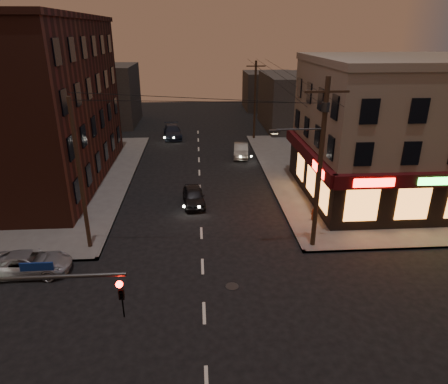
{
  "coord_description": "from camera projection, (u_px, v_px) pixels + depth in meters",
  "views": [
    {
      "loc": [
        -0.11,
        -15.29,
        12.37
      ],
      "look_at": [
        1.44,
        7.21,
        3.2
      ],
      "focal_mm": 32.0,
      "sensor_mm": 36.0,
      "label": 1
    }
  ],
  "objects": [
    {
      "name": "brick_apartment",
      "position": [
        22.0,
        105.0,
        32.93
      ],
      "size": [
        12.0,
        20.0,
        13.0
      ],
      "primitive_type": "cube",
      "color": "#431E15",
      "rests_on": "sidewalk_nw"
    },
    {
      "name": "utility_pole_far",
      "position": [
        255.0,
        101.0,
        47.05
      ],
      "size": [
        0.26,
        0.26,
        9.0
      ],
      "primitive_type": "cylinder",
      "color": "#382619",
      "rests_on": "sidewalk_ne"
    },
    {
      "name": "fire_hydrant",
      "position": [
        314.0,
        214.0,
        27.53
      ],
      "size": [
        0.36,
        0.36,
        0.83
      ],
      "rotation": [
        0.0,
        0.0,
        -0.1
      ],
      "color": "maroon",
      "rests_on": "sidewalk_ne"
    },
    {
      "name": "utility_pole_main",
      "position": [
        319.0,
        157.0,
        22.41
      ],
      "size": [
        4.2,
        0.44,
        10.0
      ],
      "color": "#382619",
      "rests_on": "sidewalk_ne"
    },
    {
      "name": "bg_building_nw",
      "position": [
        103.0,
        95.0,
        55.28
      ],
      "size": [
        9.0,
        10.0,
        8.0
      ],
      "primitive_type": "cube",
      "color": "#3F3D3A",
      "rests_on": "ground"
    },
    {
      "name": "sedan_far",
      "position": [
        172.0,
        132.0,
        49.15
      ],
      "size": [
        2.67,
        5.38,
        1.5
      ],
      "primitive_type": "imported",
      "rotation": [
        0.0,
        0.0,
        0.11
      ],
      "color": "#1A2335",
      "rests_on": "ground"
    },
    {
      "name": "ground",
      "position": [
        204.0,
        313.0,
        18.79
      ],
      "size": [
        120.0,
        120.0,
        0.0
      ],
      "primitive_type": "plane",
      "color": "black",
      "rests_on": "ground"
    },
    {
      "name": "sidewalk_ne",
      "position": [
        391.0,
        171.0,
        37.46
      ],
      "size": [
        24.0,
        28.0,
        0.15
      ],
      "primitive_type": "cube",
      "color": "#514F4C",
      "rests_on": "ground"
    },
    {
      "name": "utility_pole_west",
      "position": [
        80.0,
        177.0,
        22.62
      ],
      "size": [
        0.24,
        0.24,
        9.0
      ],
      "primitive_type": "cylinder",
      "color": "#382619",
      "rests_on": "sidewalk_nw"
    },
    {
      "name": "traffic_signal",
      "position": [
        16.0,
        332.0,
        11.7
      ],
      "size": [
        4.49,
        0.32,
        6.47
      ],
      "color": "#333538",
      "rests_on": "ground"
    },
    {
      "name": "bg_building_ne_a",
      "position": [
        302.0,
        101.0,
        53.48
      ],
      "size": [
        10.0,
        12.0,
        7.0
      ],
      "primitive_type": "cube",
      "color": "#3F3D3A",
      "rests_on": "ground"
    },
    {
      "name": "suv_cross",
      "position": [
        29.0,
        263.0,
        21.66
      ],
      "size": [
        4.46,
        2.06,
        1.24
      ],
      "primitive_type": "imported",
      "rotation": [
        0.0,
        0.0,
        1.57
      ],
      "color": "#92949A",
      "rests_on": "ground"
    },
    {
      "name": "bg_building_ne_b",
      "position": [
        269.0,
        91.0,
        66.48
      ],
      "size": [
        8.0,
        8.0,
        6.0
      ],
      "primitive_type": "cube",
      "color": "#3F3D3A",
      "rests_on": "ground"
    },
    {
      "name": "sedan_near",
      "position": [
        194.0,
        196.0,
        30.28
      ],
      "size": [
        1.9,
        4.02,
        1.33
      ],
      "primitive_type": "imported",
      "rotation": [
        0.0,
        0.0,
        0.09
      ],
      "color": "black",
      "rests_on": "ground"
    },
    {
      "name": "sedan_mid",
      "position": [
        241.0,
        150.0,
        41.74
      ],
      "size": [
        1.94,
        4.33,
        1.38
      ],
      "primitive_type": "imported",
      "rotation": [
        0.0,
        0.0,
        -0.12
      ],
      "color": "slate",
      "rests_on": "ground"
    },
    {
      "name": "pizza_building",
      "position": [
        409.0,
        130.0,
        30.2
      ],
      "size": [
        15.85,
        12.85,
        10.5
      ],
      "color": "gray",
      "rests_on": "sidewalk_ne"
    }
  ]
}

